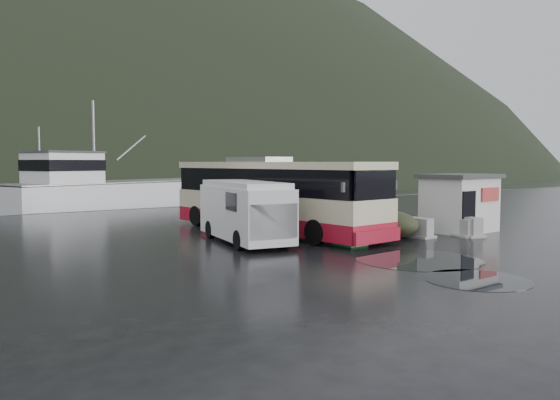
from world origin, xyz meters
TOP-DOWN VIEW (x-y plane):
  - ground at (0.00, 0.00)m, footprint 160.00×160.00m
  - quay_edge at (0.00, 20.00)m, footprint 160.00×0.60m
  - coach_bus at (0.87, 3.61)m, footprint 4.37×12.98m
  - white_van at (-1.87, 1.66)m, footprint 3.21×6.42m
  - waste_bin_left at (1.15, -1.49)m, footprint 1.17×1.17m
  - waste_bin_right at (3.75, 0.39)m, footprint 1.35×1.35m
  - dome_tent at (4.05, -0.69)m, footprint 2.28×3.16m
  - ticket_kiosk at (8.40, -1.28)m, footprint 3.66×2.84m
  - jersey_barrier_a at (5.20, -1.31)m, footprint 1.03×1.82m
  - jersey_barrier_b at (7.31, -2.43)m, footprint 1.25×1.91m
  - jersey_barrier_c at (7.13, -2.38)m, footprint 1.21×1.76m
  - fishing_trawler at (1.84, 26.98)m, footprint 24.03×12.22m
  - puddles at (0.50, -6.23)m, footprint 4.83×6.78m

SIDE VIEW (x-z plane):
  - ground at x=0.00m, z-range 0.00..0.00m
  - quay_edge at x=0.00m, z-range -0.75..0.75m
  - coach_bus at x=0.87m, z-range -1.80..1.80m
  - white_van at x=-1.87m, z-range -1.28..1.28m
  - waste_bin_left at x=1.15m, z-range -0.75..0.75m
  - waste_bin_right at x=3.75m, z-range -0.75..0.75m
  - dome_tent at x=4.05m, z-range -0.61..0.61m
  - ticket_kiosk at x=8.40m, z-range -1.38..1.38m
  - jersey_barrier_a at x=5.20m, z-range -0.44..0.44m
  - jersey_barrier_b at x=7.31m, z-range -0.44..0.44m
  - jersey_barrier_c at x=7.13m, z-range -0.40..0.40m
  - fishing_trawler at x=1.84m, z-range -4.72..4.72m
  - puddles at x=0.50m, z-range 0.00..0.01m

